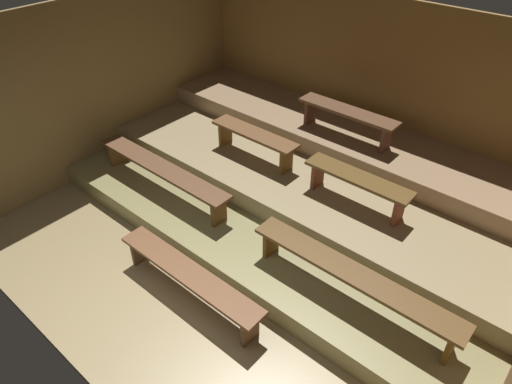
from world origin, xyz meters
name	(u,v)px	position (x,y,z in m)	size (l,w,h in m)	color
ground	(268,236)	(0.00, 2.42, -0.04)	(7.03, 5.65, 0.08)	#998559
wall_back	(372,86)	(0.00, 4.88, 1.32)	(7.03, 0.06, 2.63)	olive
wall_left	(112,82)	(-3.15, 2.42, 1.32)	(0.06, 5.65, 2.63)	olive
platform_lower	(298,203)	(0.00, 3.09, 0.14)	(6.23, 3.52, 0.28)	#8E8553
platform_middle	(319,172)	(0.00, 3.59, 0.42)	(6.23, 2.51, 0.28)	#9F8B60
platform_upper	(346,138)	(0.00, 4.24, 0.70)	(6.23, 1.20, 0.28)	#A2815D
bench_floor_center	(189,276)	(0.01, 1.00, 0.33)	(2.06, 0.31, 0.41)	brown
bench_lower_left	(162,171)	(-1.52, 1.94, 0.62)	(2.42, 0.31, 0.41)	brown
bench_lower_right	(352,277)	(1.52, 1.94, 0.62)	(2.42, 0.31, 0.41)	brown
bench_middle_left	(254,138)	(-0.85, 3.12, 0.88)	(1.40, 0.31, 0.41)	brown
bench_middle_right	(358,182)	(0.85, 3.12, 0.88)	(1.40, 0.31, 0.41)	brown
bench_upper_center	(347,115)	(0.06, 4.09, 1.16)	(1.51, 0.31, 0.41)	brown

